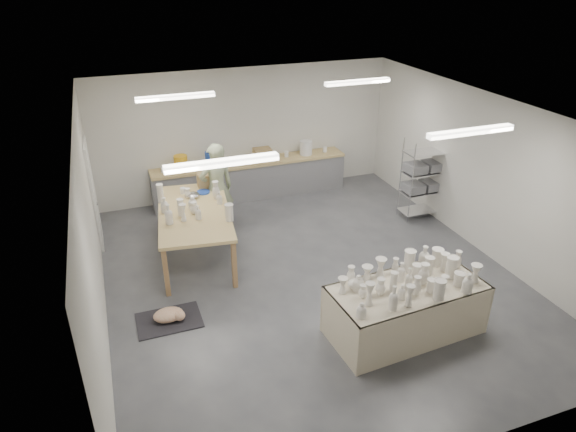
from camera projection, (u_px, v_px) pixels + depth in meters
name	position (u px, v px, depth m)	size (l,w,h in m)	color
room	(304.00, 169.00, 8.40)	(8.00, 8.02, 3.00)	#424449
back_counter	(250.00, 178.00, 12.15)	(4.60, 0.60, 1.24)	tan
wire_shelf	(423.00, 178.00, 11.03)	(0.88, 0.48, 1.80)	silver
drying_table	(406.00, 307.00, 7.70)	(2.38, 1.25, 1.18)	olive
work_table	(195.00, 209.00, 9.57)	(1.61, 2.71, 1.34)	tan
rug	(169.00, 320.00, 8.11)	(1.00, 0.70, 0.02)	black
cat	(170.00, 315.00, 8.06)	(0.54, 0.44, 0.20)	white
potter	(217.00, 189.00, 10.38)	(0.70, 0.46, 1.92)	#9AA781
red_stool	(216.00, 212.00, 10.90)	(0.47, 0.47, 0.35)	red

